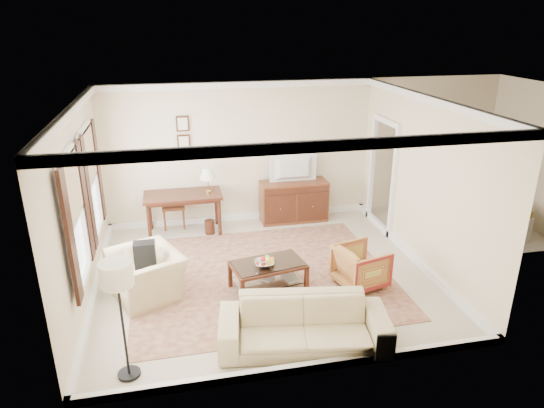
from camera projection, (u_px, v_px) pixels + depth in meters
name	position (u px, v px, depth m)	size (l,w,h in m)	color
room_shell	(263.00, 130.00, 7.29)	(5.51, 5.01, 2.91)	beige
annex_bedroom	(467.00, 211.00, 9.97)	(3.00, 2.70, 2.90)	beige
window_front	(75.00, 219.00, 6.45)	(0.12, 1.56, 1.80)	#CCB284
window_rear	(91.00, 182.00, 7.91)	(0.12, 1.56, 1.80)	#CCB284
doorway	(382.00, 177.00, 9.68)	(0.10, 1.12, 2.25)	white
rug	(262.00, 276.00, 8.13)	(4.21, 3.61, 0.01)	maroon
writing_desk	(183.00, 199.00, 9.53)	(1.51, 0.75, 0.82)	#421F13
desk_chair	(173.00, 203.00, 9.88)	(0.45, 0.45, 1.05)	brown
desk_lamp	(208.00, 180.00, 9.50)	(0.32, 0.32, 0.50)	silver
framed_prints	(183.00, 133.00, 9.51)	(0.25, 0.04, 0.68)	#421F13
sideboard	(294.00, 201.00, 10.24)	(1.40, 0.54, 0.86)	brown
tv	(294.00, 160.00, 9.89)	(0.95, 0.54, 0.12)	black
coffee_table	(268.00, 269.00, 7.61)	(1.23, 0.85, 0.48)	#421F13
fruit_bowl	(264.00, 263.00, 7.45)	(0.42, 0.42, 0.10)	silver
book_a	(260.00, 280.00, 7.65)	(0.28, 0.04, 0.38)	brown
book_b	(284.00, 279.00, 7.67)	(0.28, 0.03, 0.38)	brown
striped_armchair	(361.00, 265.00, 7.73)	(0.72, 0.67, 0.74)	maroon
club_armchair	(146.00, 267.00, 7.42)	(1.10, 0.71, 0.96)	tan
backpack	(145.00, 252.00, 7.34)	(0.32, 0.22, 0.40)	black
sofa	(304.00, 318.00, 6.26)	(2.20, 0.64, 0.86)	tan
floor_lamp	(117.00, 283.00, 5.42)	(0.38, 0.38, 1.54)	black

